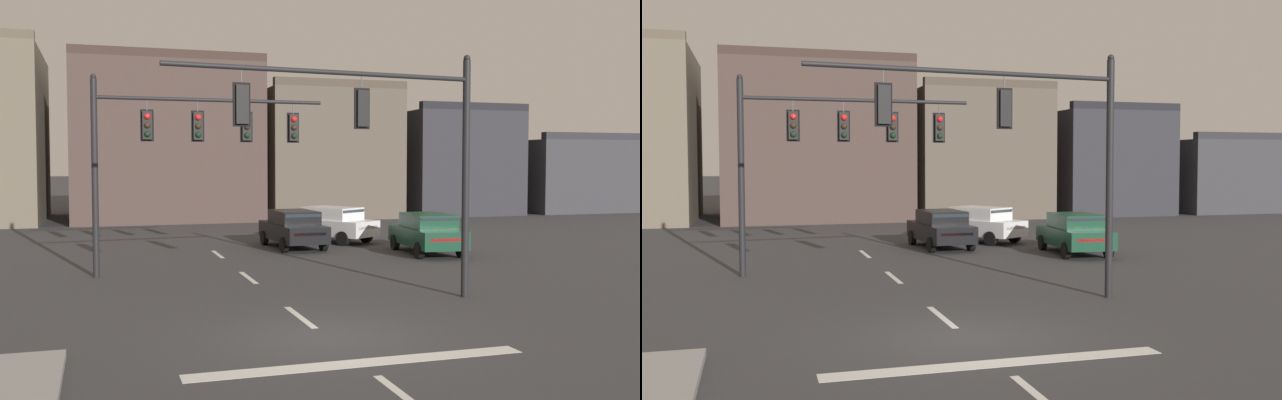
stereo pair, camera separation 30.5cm
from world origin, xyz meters
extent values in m
plane|color=#353538|center=(0.00, 0.00, 0.00)|extent=(400.00, 400.00, 0.00)
cube|color=silver|center=(0.00, -2.00, 0.00)|extent=(6.40, 0.50, 0.01)
cube|color=silver|center=(0.00, -4.00, 0.00)|extent=(0.16, 2.40, 0.01)
cube|color=silver|center=(0.00, 2.00, 0.00)|extent=(0.16, 2.40, 0.01)
cube|color=silver|center=(0.00, 8.00, 0.00)|extent=(0.16, 2.40, 0.01)
cube|color=silver|center=(0.00, 14.00, 0.00)|extent=(0.16, 2.40, 0.01)
cylinder|color=black|center=(4.92, 3.08, 3.17)|extent=(0.20, 0.20, 6.34)
cylinder|color=black|center=(0.90, 2.72, 5.82)|extent=(8.05, 0.85, 0.12)
sphere|color=black|center=(4.92, 3.08, 6.39)|extent=(0.18, 0.18, 0.18)
cylinder|color=#56565B|center=(1.83, 2.80, 5.59)|extent=(0.03, 0.03, 0.35)
cube|color=black|center=(1.83, 2.80, 4.96)|extent=(0.32, 0.27, 0.90)
sphere|color=red|center=(1.82, 2.93, 5.25)|extent=(0.20, 0.20, 0.20)
sphere|color=#2D2314|center=(1.82, 2.93, 4.96)|extent=(0.20, 0.20, 0.20)
sphere|color=black|center=(1.82, 2.93, 4.68)|extent=(0.20, 0.20, 0.20)
cube|color=black|center=(1.83, 2.78, 4.96)|extent=(0.42, 0.07, 1.02)
cylinder|color=#56565B|center=(-1.26, 2.52, 5.59)|extent=(0.03, 0.03, 0.35)
cube|color=black|center=(-1.26, 2.52, 4.96)|extent=(0.32, 0.27, 0.90)
sphere|color=red|center=(-1.28, 2.65, 5.25)|extent=(0.20, 0.20, 0.20)
sphere|color=#2D2314|center=(-1.28, 2.65, 4.96)|extent=(0.20, 0.20, 0.20)
sphere|color=black|center=(-1.28, 2.65, 4.68)|extent=(0.20, 0.20, 0.20)
cube|color=black|center=(-1.26, 2.50, 4.96)|extent=(0.42, 0.07, 1.02)
cylinder|color=black|center=(-4.57, 9.49, 3.13)|extent=(0.20, 0.20, 6.26)
cylinder|color=black|center=(-0.86, 9.50, 5.68)|extent=(7.43, 0.13, 0.12)
sphere|color=black|center=(-4.57, 9.49, 6.31)|extent=(0.18, 0.18, 0.18)
cylinder|color=#56565B|center=(-2.96, 9.50, 5.44)|extent=(0.03, 0.03, 0.35)
cube|color=black|center=(-2.96, 9.50, 4.82)|extent=(0.30, 0.24, 0.90)
sphere|color=red|center=(-2.96, 9.37, 5.10)|extent=(0.20, 0.20, 0.20)
sphere|color=#2D2314|center=(-2.96, 9.37, 4.82)|extent=(0.20, 0.20, 0.20)
sphere|color=black|center=(-2.96, 9.37, 4.53)|extent=(0.20, 0.20, 0.20)
cube|color=black|center=(-2.96, 9.52, 4.82)|extent=(0.42, 0.03, 1.02)
cylinder|color=#56565B|center=(-1.34, 9.50, 5.44)|extent=(0.03, 0.03, 0.35)
cube|color=black|center=(-1.34, 9.50, 4.82)|extent=(0.30, 0.24, 0.90)
sphere|color=red|center=(-1.34, 9.37, 5.10)|extent=(0.20, 0.20, 0.20)
sphere|color=#2D2314|center=(-1.34, 9.37, 4.82)|extent=(0.20, 0.20, 0.20)
sphere|color=black|center=(-1.34, 9.37, 4.53)|extent=(0.20, 0.20, 0.20)
cube|color=black|center=(-1.34, 9.52, 4.82)|extent=(0.42, 0.03, 1.02)
cylinder|color=#56565B|center=(0.27, 9.50, 5.44)|extent=(0.03, 0.03, 0.35)
cube|color=black|center=(0.27, 9.50, 4.82)|extent=(0.30, 0.24, 0.90)
sphere|color=red|center=(0.27, 9.37, 5.10)|extent=(0.20, 0.20, 0.20)
sphere|color=#2D2314|center=(0.27, 9.37, 4.82)|extent=(0.20, 0.20, 0.20)
sphere|color=black|center=(0.27, 9.37, 4.53)|extent=(0.20, 0.20, 0.20)
cube|color=black|center=(0.27, 9.52, 4.82)|extent=(0.42, 0.03, 1.02)
cylinder|color=#56565B|center=(1.89, 9.50, 5.44)|extent=(0.03, 0.03, 0.35)
cube|color=black|center=(1.89, 9.50, 4.82)|extent=(0.30, 0.24, 0.90)
sphere|color=red|center=(1.89, 9.37, 5.10)|extent=(0.20, 0.20, 0.20)
sphere|color=#2D2314|center=(1.89, 9.37, 4.82)|extent=(0.20, 0.20, 0.20)
sphere|color=black|center=(1.89, 9.37, 4.53)|extent=(0.20, 0.20, 0.20)
cube|color=black|center=(1.89, 9.52, 4.82)|extent=(0.42, 0.03, 1.02)
cube|color=#143D28|center=(8.00, 11.70, 0.70)|extent=(2.20, 4.55, 0.70)
cube|color=#143D28|center=(7.99, 11.55, 1.33)|extent=(1.82, 2.60, 0.56)
cube|color=#2D3842|center=(8.06, 12.31, 1.31)|extent=(1.54, 0.39, 0.47)
cube|color=#2D3842|center=(7.88, 10.38, 1.31)|extent=(1.53, 0.36, 0.46)
cylinder|color=black|center=(7.29, 13.22, 0.32)|extent=(0.28, 0.66, 0.64)
cylinder|color=black|center=(8.99, 13.06, 0.32)|extent=(0.28, 0.66, 0.64)
cylinder|color=black|center=(7.02, 10.33, 0.32)|extent=(0.28, 0.66, 0.64)
cylinder|color=black|center=(8.72, 10.17, 0.32)|extent=(0.28, 0.66, 0.64)
sphere|color=silver|center=(7.63, 13.92, 0.75)|extent=(0.16, 0.16, 0.16)
sphere|color=silver|center=(8.78, 13.82, 0.75)|extent=(0.16, 0.16, 0.16)
cube|color=maroon|center=(7.80, 9.53, 0.78)|extent=(1.37, 0.17, 0.12)
cube|color=silver|center=(5.64, 16.89, 0.70)|extent=(3.87, 4.68, 0.70)
cube|color=silver|center=(5.72, 16.76, 1.33)|extent=(2.67, 2.94, 0.56)
cube|color=#2D3842|center=(5.31, 17.41, 1.31)|extent=(1.42, 1.02, 0.47)
cube|color=#2D3842|center=(6.34, 15.77, 1.31)|extent=(1.40, 0.99, 0.46)
cylinder|color=black|center=(4.14, 17.66, 0.32)|extent=(0.53, 0.66, 0.64)
cylinder|color=black|center=(5.58, 18.57, 0.32)|extent=(0.53, 0.66, 0.64)
cylinder|color=black|center=(5.69, 15.21, 0.32)|extent=(0.53, 0.66, 0.64)
cylinder|color=black|center=(7.13, 16.11, 0.32)|extent=(0.53, 0.66, 0.64)
sphere|color=silver|center=(3.99, 18.43, 0.75)|extent=(0.16, 0.16, 0.16)
sphere|color=silver|center=(4.96, 19.04, 0.75)|extent=(0.16, 0.16, 0.16)
cube|color=maroon|center=(6.80, 15.04, 0.78)|extent=(1.18, 0.76, 0.12)
cube|color=black|center=(3.40, 15.14, 0.70)|extent=(2.02, 4.48, 0.70)
cube|color=black|center=(3.41, 14.99, 1.33)|extent=(1.72, 2.54, 0.56)
cube|color=#2D3842|center=(3.37, 15.76, 1.31)|extent=(1.53, 0.32, 0.47)
cube|color=#2D3842|center=(3.47, 13.82, 1.31)|extent=(1.53, 0.29, 0.46)
cylinder|color=black|center=(2.48, 16.55, 0.32)|extent=(0.25, 0.65, 0.64)
cylinder|color=black|center=(4.18, 16.63, 0.32)|extent=(0.25, 0.65, 0.64)
cylinder|color=black|center=(2.63, 13.65, 0.32)|extent=(0.25, 0.65, 0.64)
cylinder|color=black|center=(4.33, 13.73, 0.32)|extent=(0.25, 0.65, 0.64)
sphere|color=silver|center=(2.72, 17.29, 0.75)|extent=(0.16, 0.16, 0.16)
sphere|color=silver|center=(3.87, 17.35, 0.75)|extent=(0.16, 0.16, 0.16)
cube|color=maroon|center=(3.51, 12.96, 0.78)|extent=(1.37, 0.11, 0.12)
cube|color=#473833|center=(-0.36, 34.25, 4.88)|extent=(11.45, 12.04, 9.76)
cube|color=#3A2B26|center=(-0.36, 28.53, 10.01)|extent=(11.45, 0.60, 0.50)
cube|color=brown|center=(10.25, 34.02, 4.20)|extent=(8.77, 11.57, 8.40)
cube|color=#493F35|center=(10.25, 28.53, 8.65)|extent=(8.77, 0.60, 0.50)
cube|color=#2D2D33|center=(19.75, 35.06, 3.59)|extent=(7.97, 13.66, 7.19)
cube|color=black|center=(19.75, 28.53, 7.44)|extent=(7.97, 0.60, 0.50)
cube|color=#38383D|center=(31.43, 32.54, 2.65)|extent=(12.50, 8.62, 5.30)
cube|color=#2B2B30|center=(31.43, 28.53, 5.55)|extent=(12.50, 0.60, 0.50)
camera|label=1|loc=(-4.45, -13.72, 3.59)|focal=39.56mm
camera|label=2|loc=(-4.16, -13.81, 3.59)|focal=39.56mm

